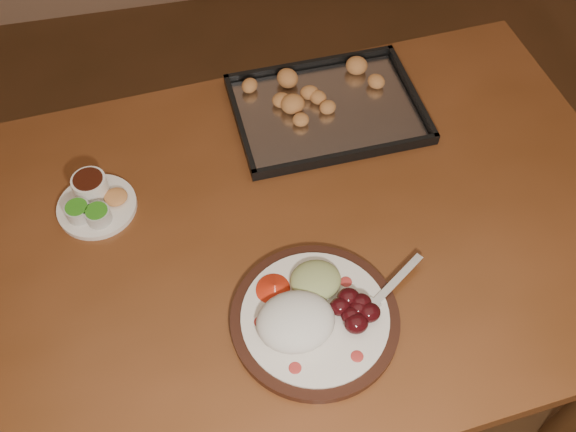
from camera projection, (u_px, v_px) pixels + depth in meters
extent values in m
plane|color=brown|center=(361.00, 432.00, 1.76)|extent=(4.00, 4.00, 0.00)
cube|color=brown|center=(264.00, 241.00, 1.25)|extent=(1.56, 1.01, 0.04)
cylinder|color=#4C2F16|center=(457.00, 151.00, 1.88)|extent=(0.07, 0.07, 0.71)
cylinder|color=black|center=(315.00, 319.00, 1.12)|extent=(0.30, 0.30, 0.02)
cylinder|color=white|center=(315.00, 317.00, 1.11)|extent=(0.26, 0.26, 0.01)
ellipsoid|color=#B72F2B|center=(295.00, 368.00, 1.05)|extent=(0.02, 0.02, 0.00)
ellipsoid|color=#B72F2B|center=(357.00, 356.00, 1.07)|extent=(0.02, 0.02, 0.00)
ellipsoid|color=#B72F2B|center=(346.00, 282.00, 1.15)|extent=(0.02, 0.02, 0.00)
ellipsoid|color=#B72F2B|center=(260.00, 322.00, 1.10)|extent=(0.02, 0.02, 0.00)
ellipsoid|color=silver|center=(296.00, 321.00, 1.08)|extent=(0.15, 0.13, 0.06)
ellipsoid|color=#45090F|center=(351.00, 315.00, 1.09)|extent=(0.04, 0.03, 0.03)
ellipsoid|color=#45090F|center=(360.00, 303.00, 1.11)|extent=(0.04, 0.03, 0.03)
ellipsoid|color=#45090F|center=(348.00, 298.00, 1.11)|extent=(0.04, 0.03, 0.03)
ellipsoid|color=#45090F|center=(369.00, 313.00, 1.09)|extent=(0.04, 0.03, 0.03)
ellipsoid|color=#45090F|center=(340.00, 307.00, 1.10)|extent=(0.04, 0.03, 0.03)
ellipsoid|color=#45090F|center=(358.00, 309.00, 1.10)|extent=(0.04, 0.03, 0.03)
ellipsoid|color=#45090F|center=(356.00, 323.00, 1.08)|extent=(0.04, 0.03, 0.03)
ellipsoid|color=tan|center=(316.00, 280.00, 1.14)|extent=(0.10, 0.09, 0.04)
cone|color=red|center=(275.00, 288.00, 1.13)|extent=(0.09, 0.09, 0.03)
cube|color=silver|center=(396.00, 281.00, 1.15)|extent=(0.13, 0.09, 0.00)
cube|color=silver|center=(369.00, 308.00, 1.11)|extent=(0.05, 0.04, 0.00)
cylinder|color=silver|center=(365.00, 321.00, 1.10)|extent=(0.03, 0.02, 0.00)
cylinder|color=silver|center=(362.00, 319.00, 1.10)|extent=(0.03, 0.02, 0.00)
cylinder|color=silver|center=(359.00, 317.00, 1.10)|extent=(0.03, 0.02, 0.00)
cylinder|color=silver|center=(356.00, 314.00, 1.11)|extent=(0.03, 0.02, 0.00)
cylinder|color=white|center=(97.00, 206.00, 1.26)|extent=(0.16, 0.16, 0.01)
cylinder|color=beige|center=(78.00, 212.00, 1.23)|extent=(0.05, 0.05, 0.03)
cylinder|color=#348E1C|center=(76.00, 207.00, 1.22)|extent=(0.04, 0.04, 0.00)
cylinder|color=beige|center=(98.00, 215.00, 1.23)|extent=(0.05, 0.05, 0.03)
cylinder|color=#348E1C|center=(96.00, 211.00, 1.21)|extent=(0.04, 0.04, 0.00)
cylinder|color=white|center=(90.00, 185.00, 1.26)|extent=(0.07, 0.07, 0.04)
cylinder|color=#331109|center=(88.00, 179.00, 1.25)|extent=(0.06, 0.06, 0.00)
ellipsoid|color=#E69D51|center=(116.00, 197.00, 1.26)|extent=(0.05, 0.05, 0.02)
cube|color=black|center=(327.00, 112.00, 1.42)|extent=(0.42, 0.31, 0.01)
cube|color=black|center=(310.00, 64.00, 1.49)|extent=(0.40, 0.03, 0.02)
cube|color=black|center=(347.00, 156.00, 1.33)|extent=(0.40, 0.03, 0.02)
cube|color=black|center=(412.00, 92.00, 1.43)|extent=(0.02, 0.30, 0.02)
cube|color=black|center=(240.00, 124.00, 1.38)|extent=(0.02, 0.30, 0.02)
cube|color=silver|center=(327.00, 110.00, 1.41)|extent=(0.39, 0.28, 0.00)
ellipsoid|color=#DC954D|center=(350.00, 100.00, 1.41)|extent=(0.04, 0.04, 0.03)
ellipsoid|color=#DC954D|center=(360.00, 86.00, 1.43)|extent=(0.06, 0.06, 0.03)
ellipsoid|color=#DC954D|center=(326.00, 76.00, 1.45)|extent=(0.05, 0.06, 0.03)
ellipsoid|color=#DC954D|center=(305.00, 93.00, 1.42)|extent=(0.05, 0.06, 0.03)
ellipsoid|color=#DC954D|center=(291.00, 96.00, 1.41)|extent=(0.06, 0.06, 0.03)
ellipsoid|color=#DC954D|center=(305.00, 108.00, 1.39)|extent=(0.04, 0.04, 0.03)
ellipsoid|color=#DC954D|center=(294.00, 124.00, 1.36)|extent=(0.06, 0.06, 0.03)
ellipsoid|color=#DC954D|center=(330.00, 134.00, 1.35)|extent=(0.05, 0.06, 0.03)
ellipsoid|color=#DC954D|center=(351.00, 116.00, 1.38)|extent=(0.05, 0.06, 0.03)
ellipsoid|color=#DC954D|center=(365.00, 113.00, 1.38)|extent=(0.06, 0.06, 0.03)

